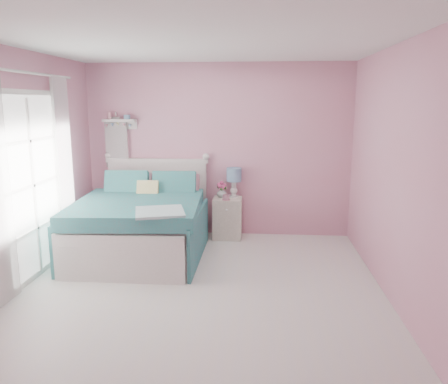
# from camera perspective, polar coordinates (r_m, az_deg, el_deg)

# --- Properties ---
(floor) EXTENTS (4.50, 4.50, 0.00)m
(floor) POSITION_cam_1_polar(r_m,az_deg,el_deg) (4.83, -3.38, -13.13)
(floor) COLOR silver
(floor) RESTS_ON ground
(room_shell) EXTENTS (4.50, 4.50, 4.50)m
(room_shell) POSITION_cam_1_polar(r_m,az_deg,el_deg) (4.40, -3.63, 5.93)
(room_shell) COLOR #CF8398
(room_shell) RESTS_ON floor
(bed) EXTENTS (1.70, 2.07, 1.17)m
(bed) POSITION_cam_1_polar(r_m,az_deg,el_deg) (6.01, -10.66, -4.19)
(bed) COLOR silver
(bed) RESTS_ON floor
(nightstand) EXTENTS (0.42, 0.42, 0.61)m
(nightstand) POSITION_cam_1_polar(r_m,az_deg,el_deg) (6.60, 0.46, -3.40)
(nightstand) COLOR beige
(nightstand) RESTS_ON floor
(table_lamp) EXTENTS (0.22, 0.22, 0.45)m
(table_lamp) POSITION_cam_1_polar(r_m,az_deg,el_deg) (6.55, 1.31, 1.99)
(table_lamp) COLOR white
(table_lamp) RESTS_ON nightstand
(vase) EXTENTS (0.18, 0.18, 0.15)m
(vase) POSITION_cam_1_polar(r_m,az_deg,el_deg) (6.56, -0.30, -0.08)
(vase) COLOR silver
(vase) RESTS_ON nightstand
(teacup) EXTENTS (0.12, 0.12, 0.08)m
(teacup) POSITION_cam_1_polar(r_m,az_deg,el_deg) (6.39, 0.29, -0.70)
(teacup) COLOR #C28296
(teacup) RESTS_ON nightstand
(roses) EXTENTS (0.14, 0.11, 0.12)m
(roses) POSITION_cam_1_polar(r_m,az_deg,el_deg) (6.54, -0.33, 0.90)
(roses) COLOR #E14D8C
(roses) RESTS_ON vase
(wall_shelf) EXTENTS (0.50, 0.15, 0.25)m
(wall_shelf) POSITION_cam_1_polar(r_m,az_deg,el_deg) (6.87, -13.46, 8.94)
(wall_shelf) COLOR silver
(wall_shelf) RESTS_ON room_shell
(hanging_dress) EXTENTS (0.34, 0.03, 0.72)m
(hanging_dress) POSITION_cam_1_polar(r_m,az_deg,el_deg) (6.90, -13.85, 6.15)
(hanging_dress) COLOR white
(hanging_dress) RESTS_ON room_shell
(french_door) EXTENTS (0.04, 1.32, 2.16)m
(french_door) POSITION_cam_1_polar(r_m,az_deg,el_deg) (5.49, -23.72, 0.72)
(french_door) COLOR silver
(french_door) RESTS_ON floor
(curtain_far) EXTENTS (0.04, 0.40, 2.32)m
(curtain_far) POSITION_cam_1_polar(r_m,az_deg,el_deg) (6.11, -20.11, 3.02)
(curtain_far) COLOR white
(curtain_far) RESTS_ON floor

